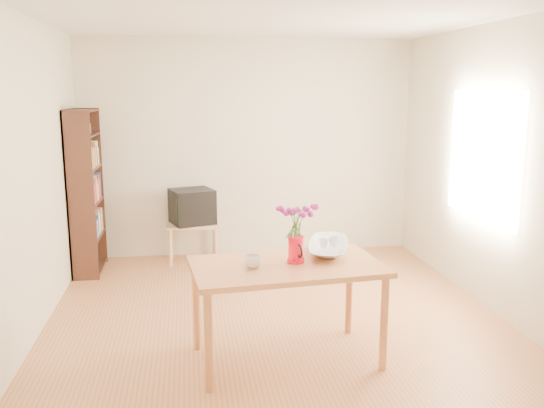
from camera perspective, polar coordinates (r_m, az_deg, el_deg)
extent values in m
plane|color=#A06139|center=(5.15, 0.50, -11.64)|extent=(4.50, 4.50, 0.00)
plane|color=white|center=(4.78, 0.55, 18.43)|extent=(4.50, 4.50, 0.00)
plane|color=beige|center=(7.01, -2.33, 5.52)|extent=(4.00, 0.00, 4.00)
plane|color=beige|center=(2.64, 8.11, -4.40)|extent=(4.00, 0.00, 4.00)
plane|color=beige|center=(4.90, -23.26, 2.08)|extent=(0.00, 4.50, 4.50)
plane|color=beige|center=(5.47, 21.73, 3.07)|extent=(0.00, 4.50, 4.50)
plane|color=white|center=(5.71, 20.14, 4.51)|extent=(0.00, 1.30, 1.30)
cube|color=#B5693E|center=(4.25, 1.48, -6.21)|extent=(1.46, 0.93, 0.04)
cylinder|color=#B5693E|center=(3.95, -6.31, -13.48)|extent=(0.06, 0.06, 0.71)
cylinder|color=#B5693E|center=(4.29, 11.04, -11.57)|extent=(0.06, 0.06, 0.71)
cylinder|color=#B5693E|center=(4.57, -7.51, -10.00)|extent=(0.06, 0.06, 0.71)
cylinder|color=#B5693E|center=(4.87, 7.65, -8.66)|extent=(0.06, 0.06, 0.71)
cube|color=tan|center=(6.84, -7.87, -2.00)|extent=(0.60, 0.45, 0.03)
cylinder|color=tan|center=(6.72, -10.03, -4.34)|extent=(0.04, 0.04, 0.43)
cylinder|color=tan|center=(6.72, -5.58, -4.21)|extent=(0.04, 0.04, 0.43)
cylinder|color=tan|center=(7.07, -9.95, -3.53)|extent=(0.04, 0.04, 0.43)
cylinder|color=tan|center=(7.08, -5.73, -3.41)|extent=(0.04, 0.04, 0.43)
cube|color=black|center=(6.30, -18.45, 0.60)|extent=(0.28, 0.02, 1.80)
cube|color=black|center=(6.95, -17.51, 1.63)|extent=(0.28, 0.03, 1.80)
cube|color=black|center=(6.65, -19.08, 1.10)|extent=(0.02, 0.70, 1.80)
cube|color=black|center=(6.82, -17.51, -5.99)|extent=(0.27, 0.65, 0.02)
cube|color=black|center=(6.73, -17.70, -3.06)|extent=(0.27, 0.65, 0.02)
cube|color=black|center=(6.64, -17.89, 0.12)|extent=(0.27, 0.65, 0.02)
cube|color=black|center=(6.59, -18.09, 3.36)|extent=(0.27, 0.65, 0.02)
cube|color=black|center=(6.55, -18.29, 6.48)|extent=(0.27, 0.65, 0.02)
cube|color=black|center=(6.53, -18.43, 8.75)|extent=(0.27, 0.65, 0.02)
cylinder|color=red|center=(4.26, 2.37, -4.56)|extent=(0.11, 0.11, 0.19)
cylinder|color=red|center=(4.29, 2.36, -5.61)|extent=(0.13, 0.13, 0.02)
cylinder|color=red|center=(4.24, 2.38, -3.29)|extent=(0.12, 0.12, 0.01)
cone|color=red|center=(4.19, 2.38, -3.79)|extent=(0.06, 0.07, 0.06)
torus|color=black|center=(4.33, 2.37, -4.18)|extent=(0.03, 0.10, 0.10)
imported|color=white|center=(4.15, -1.93, -5.71)|extent=(0.13, 0.13, 0.09)
imported|color=white|center=(4.52, 5.64, -2.10)|extent=(0.57, 0.57, 0.43)
imported|color=white|center=(4.52, 5.14, -2.68)|extent=(0.08, 0.08, 0.06)
imported|color=white|center=(4.56, 6.12, -2.55)|extent=(0.09, 0.09, 0.06)
cube|color=black|center=(6.79, -7.92, -0.23)|extent=(0.57, 0.54, 0.40)
cube|color=black|center=(6.86, -7.93, 0.06)|extent=(0.38, 0.32, 0.28)
cube|color=black|center=(6.57, -7.91, -0.44)|extent=(0.35, 0.12, 0.28)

